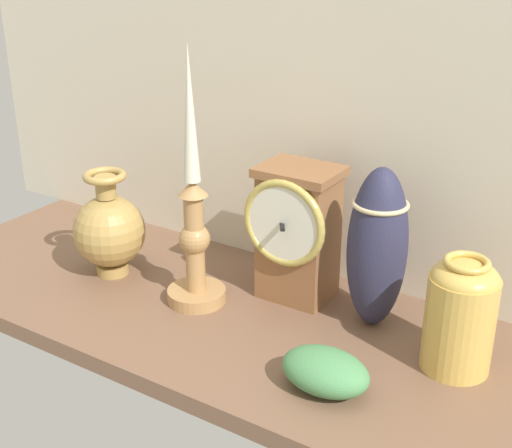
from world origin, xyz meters
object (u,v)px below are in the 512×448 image
Objects in this scene: mantel_clock at (297,231)px; brass_vase_jar at (461,312)px; tall_ceramic_vase at (377,248)px; candlestick_tall_left at (196,226)px; brass_vase_bulbous at (107,230)px.

brass_vase_jar is at bearing -11.04° from mantel_clock.
candlestick_tall_left is at bearing -162.59° from tall_ceramic_vase.
candlestick_tall_left is at bearing -174.72° from brass_vase_jar.
brass_vase_bulbous reaches higher than brass_vase_jar.
tall_ceramic_vase reaches higher than brass_vase_bulbous.
candlestick_tall_left reaches higher than mantel_clock.
brass_vase_jar is 13.48cm from tall_ceramic_vase.
brass_vase_bulbous is 1.13× the size of brass_vase_jar.
brass_vase_bulbous is at bearing -175.39° from brass_vase_jar.
tall_ceramic_vase is at bearing -3.76° from mantel_clock.
brass_vase_jar is (24.54, -4.79, -2.62)cm from mantel_clock.
brass_vase_jar is at bearing -17.87° from tall_ceramic_vase.
mantel_clock is at bearing 36.18° from candlestick_tall_left.
mantel_clock is 13.73cm from candlestick_tall_left.
mantel_clock is 25.14cm from brass_vase_jar.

